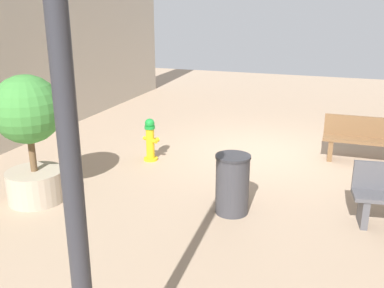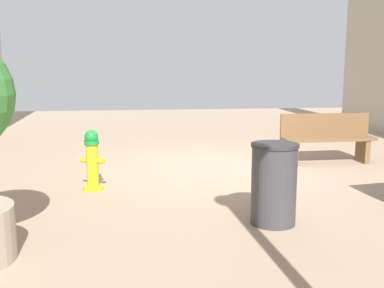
% 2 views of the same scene
% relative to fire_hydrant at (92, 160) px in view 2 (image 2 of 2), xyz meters
% --- Properties ---
extents(ground_plane, '(23.40, 23.40, 0.00)m').
position_rel_fire_hydrant_xyz_m(ground_plane, '(-2.13, -1.24, -0.46)').
color(ground_plane, tan).
extents(fire_hydrant, '(0.39, 0.37, 0.92)m').
position_rel_fire_hydrant_xyz_m(fire_hydrant, '(0.00, 0.00, 0.00)').
color(fire_hydrant, gold).
rests_on(fire_hydrant, ground_plane).
extents(bench_near, '(1.80, 0.47, 0.95)m').
position_rel_fire_hydrant_xyz_m(bench_near, '(-4.32, -1.44, 0.04)').
color(bench_near, brown).
rests_on(bench_near, ground_plane).
extents(trash_bin, '(0.55, 0.55, 0.96)m').
position_rel_fire_hydrant_xyz_m(trash_bin, '(-2.25, 1.78, 0.02)').
color(trash_bin, '#38383D').
rests_on(trash_bin, ground_plane).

